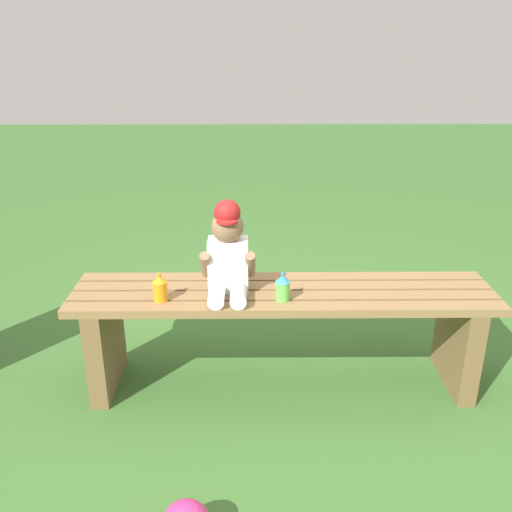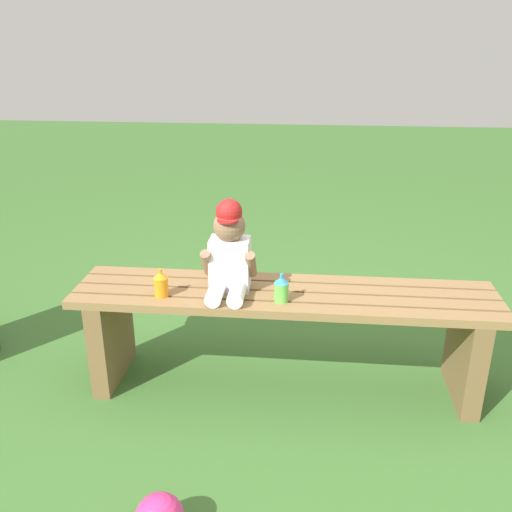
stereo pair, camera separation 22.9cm
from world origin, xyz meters
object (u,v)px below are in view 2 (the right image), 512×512
at_px(park_bench, 284,322).
at_px(sippy_cup_left, 161,283).
at_px(sippy_cup_right, 281,288).
at_px(child_figure, 229,252).

relative_size(park_bench, sippy_cup_left, 14.81).
bearing_deg(sippy_cup_right, sippy_cup_left, 180.00).
height_order(child_figure, sippy_cup_left, child_figure).
bearing_deg(sippy_cup_left, child_figure, 17.16).
height_order(child_figure, sippy_cup_right, child_figure).
xyz_separation_m(sippy_cup_left, sippy_cup_right, (0.51, 0.00, 0.00)).
bearing_deg(sippy_cup_left, park_bench, 10.51).
height_order(park_bench, child_figure, child_figure).
xyz_separation_m(park_bench, sippy_cup_left, (-0.52, -0.10, 0.21)).
height_order(park_bench, sippy_cup_left, sippy_cup_left).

